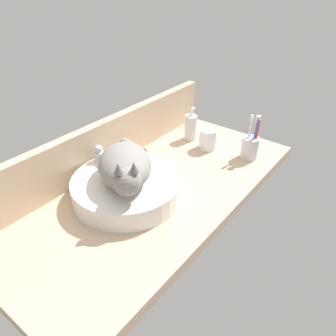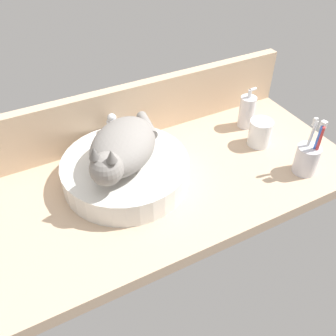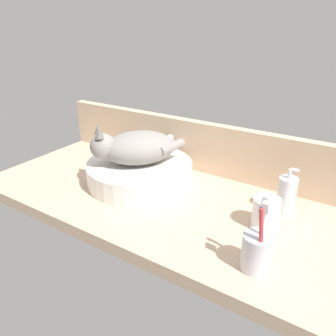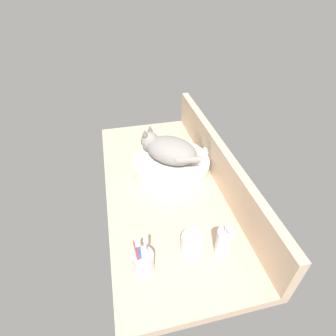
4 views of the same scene
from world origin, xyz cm
name	(u,v)px [view 2 (image 2 of 4)]	position (x,y,z in cm)	size (l,w,h in cm)	color
ground_plane	(163,185)	(0.00, 0.00, -2.00)	(117.99, 54.52, 4.00)	tan
backsplash_panel	(127,112)	(0.00, 25.46, 9.43)	(117.99, 3.60, 18.86)	#CCAD8C
sink_basin	(126,171)	(-9.68, 5.05, 3.70)	(36.91, 36.91, 7.39)	silver
cat	(122,148)	(-10.54, 3.99, 13.15)	(29.41, 29.93, 14.00)	gray
faucet	(114,133)	(-7.25, 19.54, 7.30)	(4.54, 11.84, 13.60)	silver
soap_dispenser	(247,112)	(38.93, 12.14, 5.80)	(5.49, 5.49, 14.62)	silver
toothbrush_cup	(307,158)	(39.89, -16.30, 5.09)	(6.99, 6.99, 18.69)	silver
water_glass	(260,134)	(36.39, 1.39, 3.85)	(7.54, 7.54, 8.81)	white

